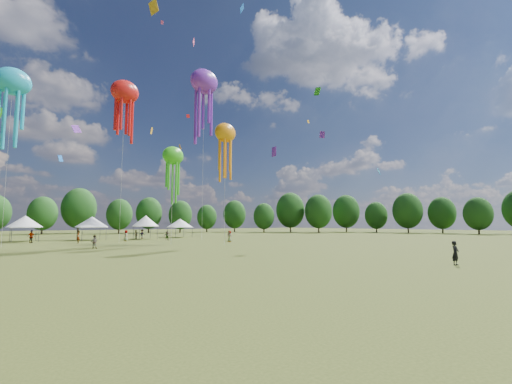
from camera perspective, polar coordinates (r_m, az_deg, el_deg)
ground at (r=20.45m, az=20.97°, el=-13.28°), size 300.00×300.00×0.00m
observer_main at (r=27.62m, az=31.00°, el=-8.96°), size 0.65×0.45×1.69m
spectator_near at (r=43.22m, az=-26.01°, el=-7.70°), size 0.92×0.82×1.56m
spectators_far at (r=60.90m, az=-20.07°, el=-7.01°), size 25.59×22.24×1.90m
festival_tents at (r=66.20m, az=-26.51°, el=-4.60°), size 41.95×10.63×4.39m
show_kites at (r=56.54m, az=-23.39°, el=13.40°), size 42.16×21.47×31.85m
small_kites at (r=59.46m, az=-19.19°, el=20.69°), size 78.36×56.39×44.74m
treeline at (r=73.92m, az=-28.95°, el=-1.92°), size 201.57×95.24×13.43m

